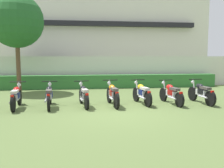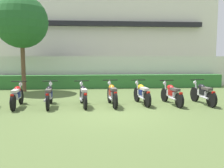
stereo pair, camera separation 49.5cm
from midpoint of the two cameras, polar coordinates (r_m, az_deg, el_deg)
The scene contains 13 objects.
ground at distance 8.43m, azimuth 2.56°, elevation -6.65°, with size 60.00×60.00×0.00m, color #566B38.
building at distance 22.71m, azimuth -2.03°, elevation 12.15°, with size 18.83×6.50×8.33m.
compound_wall at distance 15.50m, azimuth -0.79°, elevation 2.92°, with size 17.89×0.30×1.91m, color silver.
hedge_row at distance 14.85m, azimuth -0.60°, elevation 0.60°, with size 14.31×0.70×0.79m, color #337033.
parked_car at distance 17.71m, azimuth -12.70°, elevation 3.14°, with size 4.67×2.45×1.89m.
tree_near_inspector at distance 14.12m, azimuth -19.34°, elevation 13.48°, with size 2.80×2.80×5.14m.
motorcycle_in_row_0 at distance 9.78m, azimuth -19.88°, elevation -2.56°, with size 0.60×1.90×0.95m.
motorcycle_in_row_1 at distance 9.55m, azimuth -12.96°, elevation -2.54°, with size 0.60×1.92×0.95m.
motorcycle_in_row_2 at distance 9.47m, azimuth -5.24°, elevation -2.50°, with size 0.60×1.86×0.95m.
motorcycle_in_row_3 at distance 9.49m, azimuth 1.52°, elevation -2.35°, with size 0.60×1.87×0.98m.
motorcycle_in_row_4 at distance 9.85m, azimuth 8.39°, elevation -2.15°, with size 0.60×1.81×0.96m.
motorcycle_in_row_5 at distance 10.04m, azimuth 15.08°, elevation -2.20°, with size 0.60×1.88×0.94m.
motorcycle_in_row_6 at distance 10.50m, azimuth 21.65°, elevation -1.99°, with size 0.60×1.86×0.96m.
Camera 2 is at (-0.79, -8.17, 1.91)m, focal length 39.33 mm.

